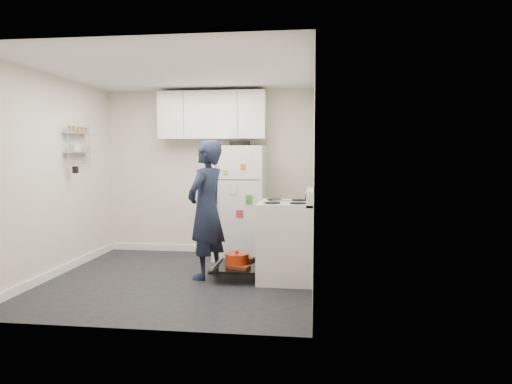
# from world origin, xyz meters

# --- Properties ---
(room) EXTENTS (3.21, 3.21, 2.51)m
(room) POSITION_xyz_m (-0.03, 0.03, 1.21)
(room) COLOR black
(room) RESTS_ON ground
(electric_range) EXTENTS (0.66, 0.76, 1.10)m
(electric_range) POSITION_xyz_m (1.26, 0.15, 0.47)
(electric_range) COLOR silver
(electric_range) RESTS_ON ground
(open_oven_door) EXTENTS (0.55, 0.72, 0.23)m
(open_oven_door) POSITION_xyz_m (0.68, 0.13, 0.19)
(open_oven_door) COLOR black
(open_oven_door) RESTS_ON ground
(refrigerator) EXTENTS (0.72, 0.74, 1.71)m
(refrigerator) POSITION_xyz_m (0.54, 1.25, 0.83)
(refrigerator) COLOR white
(refrigerator) RESTS_ON ground
(upper_cabinets) EXTENTS (1.60, 0.33, 0.70)m
(upper_cabinets) POSITION_xyz_m (0.10, 1.43, 2.10)
(upper_cabinets) COLOR silver
(upper_cabinets) RESTS_ON room
(wall_shelf_rack) EXTENTS (0.14, 0.60, 0.61)m
(wall_shelf_rack) POSITION_xyz_m (-1.52, 0.49, 1.68)
(wall_shelf_rack) COLOR #B2B2B7
(wall_shelf_rack) RESTS_ON room
(person) EXTENTS (0.59, 0.72, 1.69)m
(person) POSITION_xyz_m (0.30, 0.13, 0.85)
(person) COLOR #171E33
(person) RESTS_ON ground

